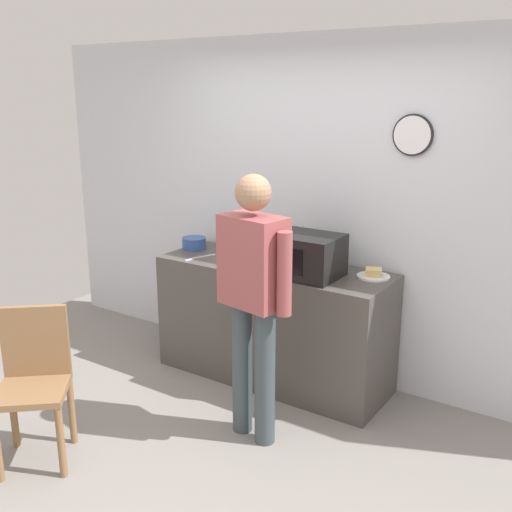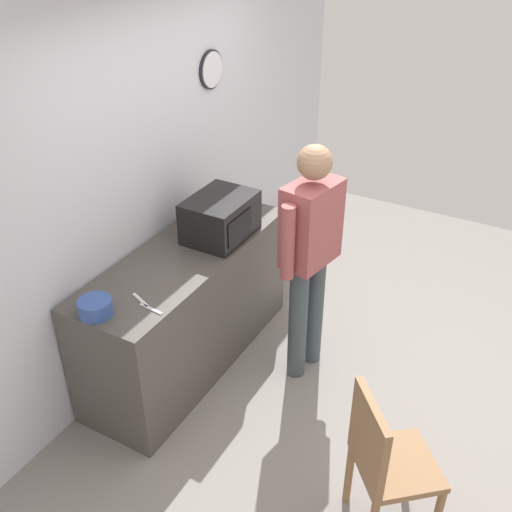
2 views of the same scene
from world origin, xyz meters
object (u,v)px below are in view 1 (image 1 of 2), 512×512
(microwave, at_px, (304,255))
(salad_bowl, at_px, (194,243))
(fork_utensil, at_px, (193,258))
(person_standing, at_px, (253,289))
(wooden_chair, at_px, (34,377))
(sandwich_plate, at_px, (373,275))
(spoon_utensil, at_px, (206,256))

(microwave, bearing_deg, salad_bowl, 172.57)
(fork_utensil, xyz_separation_m, person_standing, (0.95, -0.58, 0.09))
(salad_bowl, distance_m, wooden_chair, 1.79)
(sandwich_plate, bearing_deg, microwave, -152.24)
(salad_bowl, relative_size, spoon_utensil, 1.16)
(person_standing, bearing_deg, salad_bowl, 144.20)
(sandwich_plate, bearing_deg, salad_bowl, -177.04)
(salad_bowl, xyz_separation_m, wooden_chair, (0.15, -1.72, -0.45))
(microwave, height_order, salad_bowl, microwave)
(sandwich_plate, distance_m, salad_bowl, 1.55)
(fork_utensil, bearing_deg, salad_bowl, 127.43)
(salad_bowl, relative_size, wooden_chair, 0.21)
(salad_bowl, distance_m, fork_utensil, 0.31)
(sandwich_plate, xyz_separation_m, fork_utensil, (-1.36, -0.33, -0.02))
(microwave, distance_m, salad_bowl, 1.14)
(salad_bowl, xyz_separation_m, fork_utensil, (0.19, -0.25, -0.04))
(microwave, xyz_separation_m, spoon_utensil, (-0.89, 0.01, -0.15))
(microwave, xyz_separation_m, sandwich_plate, (0.43, 0.23, -0.13))
(spoon_utensil, height_order, person_standing, person_standing)
(fork_utensil, bearing_deg, microwave, 6.19)
(microwave, height_order, sandwich_plate, microwave)
(microwave, distance_m, fork_utensil, 0.95)
(person_standing, bearing_deg, spoon_utensil, 143.14)
(sandwich_plate, distance_m, fork_utensil, 1.40)
(sandwich_plate, bearing_deg, fork_utensil, -166.48)
(sandwich_plate, xyz_separation_m, salad_bowl, (-1.55, -0.08, 0.03))
(sandwich_plate, height_order, person_standing, person_standing)
(microwave, height_order, person_standing, person_standing)
(salad_bowl, distance_m, spoon_utensil, 0.27)
(salad_bowl, height_order, person_standing, person_standing)
(fork_utensil, distance_m, person_standing, 1.12)
(salad_bowl, bearing_deg, wooden_chair, -84.94)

